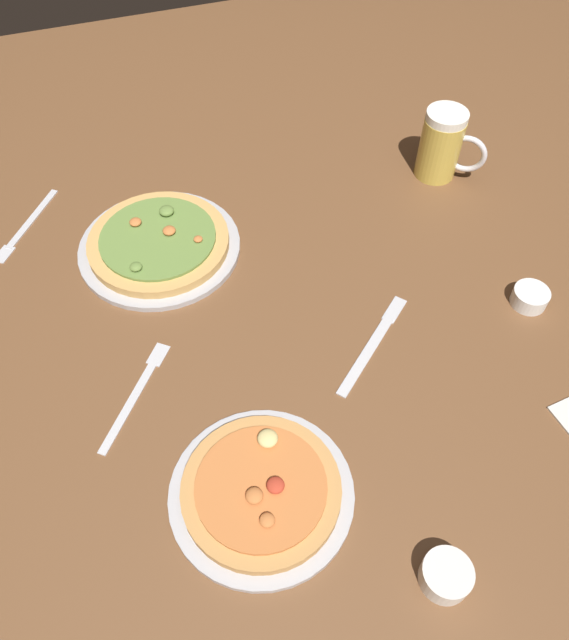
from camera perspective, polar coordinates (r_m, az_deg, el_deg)
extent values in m
cube|color=brown|center=(1.09, 0.00, -1.12)|extent=(2.40, 2.40, 0.03)
cylinder|color=#B2B2B7|center=(0.92, -2.16, -15.90)|extent=(0.27, 0.27, 0.01)
cylinder|color=tan|center=(0.91, -2.19, -15.55)|extent=(0.23, 0.23, 0.02)
cylinder|color=#C67038|center=(0.90, -2.21, -15.27)|extent=(0.19, 0.19, 0.01)
ellipsoid|color=#DBC67A|center=(0.92, -1.58, -10.97)|extent=(0.03, 0.03, 0.02)
ellipsoid|color=#B73823|center=(0.89, -0.84, -15.15)|extent=(0.03, 0.03, 0.01)
ellipsoid|color=#C67038|center=(0.87, -1.62, -18.15)|extent=(0.02, 0.02, 0.01)
ellipsoid|color=#C67038|center=(0.88, -2.83, -16.05)|extent=(0.03, 0.03, 0.01)
cylinder|color=#B2B2B7|center=(1.22, -11.54, 6.65)|extent=(0.31, 0.31, 0.01)
cylinder|color=tan|center=(1.21, -11.65, 7.14)|extent=(0.27, 0.27, 0.02)
cylinder|color=olive|center=(1.20, -11.75, 7.54)|extent=(0.22, 0.22, 0.01)
ellipsoid|color=olive|center=(1.24, -10.94, 9.97)|extent=(0.03, 0.03, 0.01)
ellipsoid|color=#C67038|center=(1.20, -10.70, 8.19)|extent=(0.02, 0.02, 0.01)
ellipsoid|color=#C67038|center=(1.23, -13.73, 8.87)|extent=(0.02, 0.02, 0.01)
ellipsoid|color=olive|center=(1.15, -13.69, 4.85)|extent=(0.02, 0.02, 0.01)
ellipsoid|color=#C67038|center=(1.18, -8.06, 7.48)|extent=(0.02, 0.02, 0.01)
cylinder|color=gold|center=(1.37, 14.27, 15.31)|extent=(0.09, 0.09, 0.13)
cylinder|color=white|center=(1.33, 14.94, 17.88)|extent=(0.09, 0.09, 0.02)
torus|color=silver|center=(1.37, 16.56, 14.62)|extent=(0.07, 0.07, 0.09)
cylinder|color=silver|center=(0.90, 14.81, -22.03)|extent=(0.07, 0.07, 0.04)
cylinder|color=white|center=(1.19, 21.91, 1.99)|extent=(0.06, 0.06, 0.03)
cube|color=silver|center=(1.02, -14.30, -7.71)|extent=(0.12, 0.15, 0.01)
cube|color=silver|center=(1.06, -11.70, -3.14)|extent=(0.05, 0.05, 0.00)
cube|color=silver|center=(1.05, 7.70, -3.08)|extent=(0.16, 0.14, 0.01)
cube|color=silver|center=(1.12, 10.21, 1.00)|extent=(0.06, 0.06, 0.00)
cube|color=silver|center=(1.36, -22.45, 8.79)|extent=(0.12, 0.15, 0.01)
cube|color=silver|center=(1.31, -24.72, 5.65)|extent=(0.05, 0.05, 0.00)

